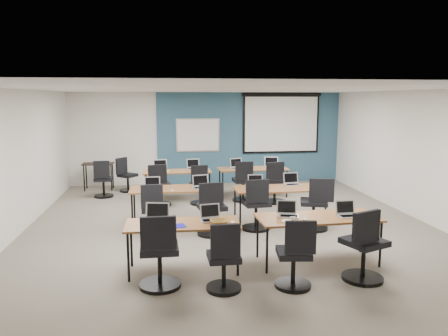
{
  "coord_description": "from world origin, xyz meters",
  "views": [
    {
      "loc": [
        -1.26,
        -8.36,
        2.53
      ],
      "look_at": [
        -0.07,
        0.4,
        1.11
      ],
      "focal_mm": 35.0,
      "sensor_mm": 36.0,
      "label": 1
    }
  ],
  "objects": [
    {
      "name": "floor",
      "position": [
        0.0,
        0.0,
        0.0
      ],
      "size": [
        8.0,
        9.0,
        0.02
      ],
      "primitive_type": "cube",
      "color": "#6B6354",
      "rests_on": "ground"
    },
    {
      "name": "ceiling",
      "position": [
        0.0,
        0.0,
        2.7
      ],
      "size": [
        8.0,
        9.0,
        0.02
      ],
      "primitive_type": "cube",
      "color": "white",
      "rests_on": "ground"
    },
    {
      "name": "wall_back",
      "position": [
        0.0,
        4.5,
        1.35
      ],
      "size": [
        8.0,
        0.04,
        2.7
      ],
      "primitive_type": "cube",
      "color": "beige",
      "rests_on": "ground"
    },
    {
      "name": "wall_front",
      "position": [
        0.0,
        -4.5,
        1.35
      ],
      "size": [
        8.0,
        0.04,
        2.7
      ],
      "primitive_type": "cube",
      "color": "beige",
      "rests_on": "ground"
    },
    {
      "name": "wall_left",
      "position": [
        -4.0,
        0.0,
        1.35
      ],
      "size": [
        0.04,
        9.0,
        2.7
      ],
      "primitive_type": "cube",
      "color": "beige",
      "rests_on": "ground"
    },
    {
      "name": "wall_right",
      "position": [
        4.0,
        0.0,
        1.35
      ],
      "size": [
        0.04,
        9.0,
        2.7
      ],
      "primitive_type": "cube",
      "color": "beige",
      "rests_on": "ground"
    },
    {
      "name": "blue_accent_panel",
      "position": [
        1.25,
        4.47,
        1.35
      ],
      "size": [
        5.5,
        0.04,
        2.7
      ],
      "primitive_type": "cube",
      "color": "#3D5977",
      "rests_on": "wall_back"
    },
    {
      "name": "whiteboard",
      "position": [
        -0.3,
        4.43,
        1.45
      ],
      "size": [
        1.28,
        0.03,
        0.98
      ],
      "color": "silver",
      "rests_on": "wall_back"
    },
    {
      "name": "projector_screen",
      "position": [
        2.2,
        4.41,
        1.89
      ],
      "size": [
        2.4,
        0.1,
        1.82
      ],
      "color": "black",
      "rests_on": "wall_back"
    },
    {
      "name": "training_table_front_left",
      "position": [
        -1.03,
        -2.19,
        0.68
      ],
      "size": [
        1.66,
        0.69,
        0.73
      ],
      "rotation": [
        0.0,
        0.0,
        -0.02
      ],
      "color": "#A37342",
      "rests_on": "floor"
    },
    {
      "name": "training_table_front_right",
      "position": [
        1.05,
        -2.12,
        0.69
      ],
      "size": [
        1.87,
        0.78,
        0.73
      ],
      "rotation": [
        0.0,
        0.0,
        0.03
      ],
      "color": "brown",
      "rests_on": "floor"
    },
    {
      "name": "training_table_mid_left",
      "position": [
        -1.08,
        0.34,
        0.68
      ],
      "size": [
        1.8,
        0.75,
        0.73
      ],
      "rotation": [
        0.0,
        0.0,
        -0.01
      ],
      "color": "brown",
      "rests_on": "floor"
    },
    {
      "name": "training_table_mid_right",
      "position": [
        1.03,
        0.1,
        0.69
      ],
      "size": [
        1.85,
        0.77,
        0.73
      ],
      "rotation": [
        0.0,
        0.0,
        0.03
      ],
      "color": "#975827",
      "rests_on": "floor"
    },
    {
      "name": "training_table_back_left",
      "position": [
        -0.97,
        2.46,
        0.68
      ],
      "size": [
        1.68,
        0.7,
        0.73
      ],
      "rotation": [
        0.0,
        0.0,
        -0.0
      ],
      "color": "brown",
      "rests_on": "floor"
    },
    {
      "name": "training_table_back_right",
      "position": [
        0.99,
        2.62,
        0.68
      ],
      "size": [
        1.78,
        0.74,
        0.73
      ],
      "rotation": [
        0.0,
        0.0,
        0.04
      ],
      "color": "#9E5B29",
      "rests_on": "floor"
    },
    {
      "name": "laptop_0",
      "position": [
        -1.39,
        -2.07,
        0.8
      ],
      "size": [
        0.36,
        0.3,
        0.27
      ],
      "rotation": [
        0.0,
        0.0,
        -0.2
      ],
      "color": "#AEAEBA",
      "rests_on": "training_table_front_left"
    },
    {
      "name": "mouse_0",
      "position": [
        -1.33,
        -2.24,
        0.74
      ],
      "size": [
        0.09,
        0.12,
        0.04
      ],
      "primitive_type": "ellipsoid",
      "rotation": [
        0.0,
        0.0,
        -0.24
      ],
      "color": "white",
      "rests_on": "training_table_front_left"
    },
    {
      "name": "task_chair_0",
      "position": [
        -1.37,
        -2.75,
        0.43
      ],
      "size": [
        0.57,
        0.57,
        1.04
      ],
      "rotation": [
        0.0,
        0.0,
        0.02
      ],
      "color": "black",
      "rests_on": "floor"
    },
    {
      "name": "laptop_1",
      "position": [
        -0.61,
        -2.09,
        0.79
      ],
      "size": [
        0.3,
        0.26,
        0.23
      ],
      "rotation": [
        0.0,
        0.0,
        0.17
      ],
      "color": "#B0B0BD",
      "rests_on": "training_table_front_left"
    },
    {
      "name": "mouse_1",
      "position": [
        -0.31,
        -2.28,
        0.74
      ],
      "size": [
        0.08,
        0.11,
        0.04
      ],
      "primitive_type": "ellipsoid",
      "rotation": [
        0.0,
        0.0,
        0.18
      ],
      "color": "white",
      "rests_on": "training_table_front_left"
    },
    {
      "name": "task_chair_1",
      "position": [
        -0.52,
        -2.97,
        0.39
      ],
      "size": [
        0.47,
        0.47,
        0.96
      ],
      "rotation": [
        0.0,
        0.0,
        0.02
      ],
      "color": "black",
      "rests_on": "floor"
    },
    {
      "name": "laptop_2",
      "position": [
        0.59,
        -2.02,
        0.79
      ],
      "size": [
        0.3,
        0.26,
        0.23
      ],
      "rotation": [
        0.0,
        0.0,
        -0.27
      ],
      "color": "#AEAEAE",
      "rests_on": "training_table_front_right"
    },
    {
      "name": "mouse_2",
      "position": [
        0.78,
        -2.27,
        0.74
      ],
      "size": [
        0.08,
        0.1,
        0.03
      ],
      "primitive_type": "ellipsoid",
      "rotation": [
        0.0,
        0.0,
        0.32
      ],
      "color": "white",
      "rests_on": "training_table_front_right"
    },
    {
      "name": "task_chair_2",
      "position": [
        0.43,
        -3.0,
        0.4
      ],
      "size": [
        0.5,
        0.5,
        0.98
      ],
      "rotation": [
        0.0,
        0.0,
        -0.12
      ],
      "color": "black",
      "rests_on": "floor"
    },
    {
      "name": "laptop_3",
      "position": [
        1.5,
        -2.15,
        0.79
      ],
      "size": [
        0.3,
        0.26,
        0.23
      ],
      "rotation": [
        0.0,
        0.0,
        0.02
      ],
      "color": "beige",
      "rests_on": "training_table_front_right"
    },
    {
      "name": "mouse_3",
      "position": [
        1.64,
        -2.27,
        0.74
      ],
      "size": [
        0.06,
        0.09,
        0.03
      ],
      "primitive_type": "ellipsoid",
      "rotation": [
        0.0,
        0.0,
        -0.06
      ],
      "color": "white",
      "rests_on": "training_table_front_right"
    },
    {
      "name": "task_chair_3",
      "position": [
        1.44,
        -2.9,
        0.44
      ],
      "size": [
        0.61,
        0.58,
        1.05
      ],
      "rotation": [
        0.0,
        0.0,
        0.39
      ],
      "color": "black",
      "rests_on": "floor"
    },
    {
      "name": "laptop_4",
      "position": [
        -1.53,
        0.31,
        0.79
      ],
      "size": [
        0.31,
        0.27,
        0.24
      ],
      "rotation": [
        0.0,
        0.0,
        0.03
      ],
      "color": "#BABABA",
      "rests_on": "training_table_mid_left"
    },
    {
      "name": "mouse_4",
      "position": [
        -1.14,
        0.05,
        0.74
      ],
      "size": [
        0.08,
        0.1,
        0.03
      ],
      "primitive_type": "ellipsoid",
      "rotation": [
        0.0,
        0.0,
        0.25
      ],
      "color": "white",
      "rests_on": "training_table_mid_left"
    },
    {
      "name": "task_chair_4",
      "position": [
        -1.51,
        -0.35,
        0.4
      ],
      "size": [
        0.5,
        0.5,
        0.98
      ],
      "rotation": [
        0.0,
        0.0,
        0.06
      ],
      "color": "black",
      "rests_on": "floor"
    },
    {
      "name": "laptop_5",
      "position": [
        -0.56,
        0.31,
        0.79
      ],
      "size": [
        0.33,
        0.28,
        0.25
      ],
      "rotation": [
        0.0,
        0.0,
        0.25
      ],
      "color": "silver",
      "rests_on": "training_table_mid_left"
    },
    {
      "name": "mouse_5",
      "position": [
        -0.38,
        0.05,
        0.74
      ],
      "size": [
        0.08,
        0.1,
        0.03
      ],
      "primitive_type": "ellipsoid",
      "rotation": [
        0.0,
        0.0,
        -0.28
      ],
      "color": "white",
      "rests_on": "training_table_mid_left"
    },
    {
      "name": "task_chair_5",
      "position": [
        -0.43,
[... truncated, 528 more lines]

